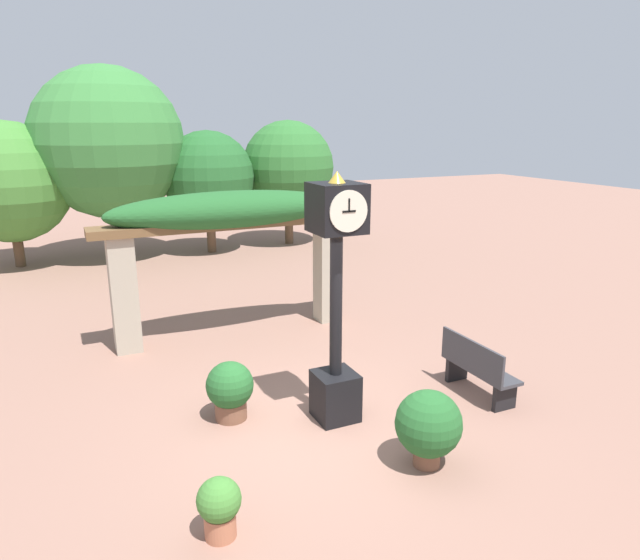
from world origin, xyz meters
The scene contains 8 objects.
ground_plane centered at (0.00, 0.00, 0.00)m, with size 60.00×60.00×0.00m, color #8E6656.
pedestal_clock centered at (0.31, 0.13, 1.78)m, with size 0.62×0.67×3.39m.
pergola centered at (0.00, 3.89, 2.14)m, with size 5.01×1.05×2.77m.
potted_plant_near_left centered at (0.79, -1.35, 0.53)m, with size 0.80×0.80×0.95m.
potted_plant_near_right centered at (-1.77, -1.51, 0.35)m, with size 0.44×0.44×0.64m.
potted_plant_far_left centered at (-1.01, 0.73, 0.45)m, with size 0.65×0.65×0.83m.
park_bench centered at (2.54, -0.13, 0.43)m, with size 0.42×1.35×0.89m.
tree_line centered at (-0.65, 11.61, 2.90)m, with size 11.36×4.34×5.58m.
Camera 1 is at (-2.89, -6.25, 3.96)m, focal length 32.00 mm.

